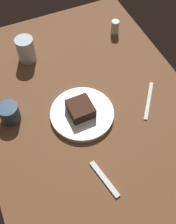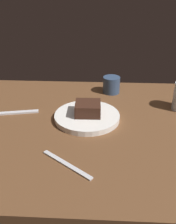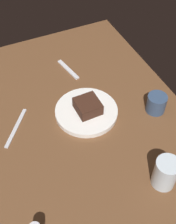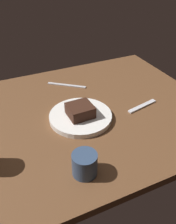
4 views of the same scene
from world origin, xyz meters
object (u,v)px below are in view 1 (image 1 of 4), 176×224
Objects in this scene: chocolate_cake_slice at (80,109)px; coffee_cup at (9,113)px; dessert_plate at (82,114)px; water_glass at (26,49)px; dessert_spoon at (104,179)px; salt_shaker at (115,27)px; butter_knife at (149,100)px.

coffee_cup is (9.40, 25.14, -0.60)cm from chocolate_cake_slice.
coffee_cup is (9.70, 25.61, 2.70)cm from dessert_plate.
chocolate_cake_slice is 38.76cm from water_glass.
dessert_plate is at bearing -110.75° from coffee_cup.
salt_shaker is at bearing 139.26° from dessert_spoon.
dessert_spoon is at bearing 164.27° from butter_knife.
water_glass is at bearing 14.74° from chocolate_cake_slice.
dessert_plate is 3.21× the size of coffee_cup.
water_glass reaches higher than chocolate_cake_slice.
water_glass is at bearing 89.56° from salt_shaker.
coffee_cup reaches higher than salt_shaker.
butter_knife is at bearing 115.05° from dessert_spoon.
dessert_plate is 39.42cm from water_glass.
chocolate_cake_slice is at bearing 162.66° from dessert_spoon.
dessert_plate is 1.64× the size of dessert_spoon.
butter_knife is (-41.83, 5.60, -3.14)cm from salt_shaker.
dessert_plate is 3.58× the size of salt_shaker.
butter_knife is at bearing 172.37° from salt_shaker.
dessert_spoon is (-27.31, 2.84, -3.97)cm from chocolate_cake_slice.
dessert_plate is at bearing 138.69° from salt_shaker.
chocolate_cake_slice is 49.94cm from salt_shaker.
salt_shaker reaches higher than dessert_plate.
salt_shaker is 42.32cm from butter_knife.
water_glass is 32.02cm from coffee_cup.
dessert_plate is 3.35cm from chocolate_cake_slice.
salt_shaker is 43.29cm from water_glass.
butter_knife is (-14.09, -52.92, -3.47)cm from coffee_cup.
coffee_cup is (-27.74, 58.52, 0.33)cm from salt_shaker.
chocolate_cake_slice is 27.74cm from dessert_spoon.
coffee_cup is at bearing 69.51° from chocolate_cake_slice.
coffee_cup is 43.08cm from dessert_spoon.
coffee_cup is at bearing -160.11° from dessert_spoon.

